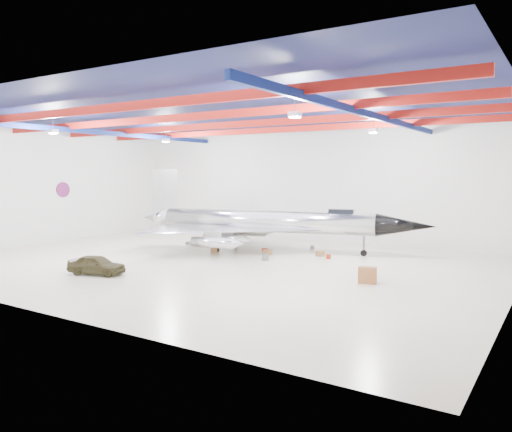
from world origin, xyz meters
The scene contains 17 objects.
floor centered at (0.00, 0.00, 0.00)m, with size 40.00×40.00×0.00m, color beige.
wall_back centered at (0.00, 15.00, 5.50)m, with size 40.00×40.00×0.00m, color silver.
wall_left centered at (-20.00, 0.00, 5.50)m, with size 30.00×30.00×0.00m, color silver.
ceiling centered at (0.00, 0.00, 11.00)m, with size 40.00×40.00×0.00m, color #0A0F38.
ceiling_structure centered at (0.00, 0.00, 10.32)m, with size 39.50×29.50×1.08m.
wall_roundel centered at (-19.94, 2.00, 5.00)m, with size 1.50×1.50×0.10m, color #B21414.
jet_aircraft centered at (0.41, 6.83, 2.29)m, with size 25.26×17.67×6.99m.
jeep centered at (-3.84, -7.52, 0.65)m, with size 1.54×3.82×1.30m, color #3A351D.
desk centered at (12.11, -0.51, 0.50)m, with size 1.09×0.55×1.00m, color brown.
crate_ply centered at (-2.65, 3.78, 0.20)m, with size 0.58×0.46×0.41m, color olive.
toolbox_red centered at (0.57, 6.50, 0.16)m, with size 0.45×0.36×0.31m, color #9C260F.
engine_drum centered at (2.80, 2.90, 0.24)m, with size 0.54×0.54×0.48m, color #59595B.
parts_bin centered at (5.51, 6.93, 0.22)m, with size 0.62×0.49×0.43m, color olive.
crate_small centered at (-7.66, 6.19, 0.13)m, with size 0.37×0.30×0.26m, color #59595B.
tool_chest centered at (6.56, 6.16, 0.17)m, with size 0.39×0.39×0.35m, color #9C260F.
oil_barrel centered at (1.62, 5.20, 0.21)m, with size 0.61×0.49×0.43m, color olive.
spares_box centered at (3.33, 9.92, 0.15)m, with size 0.34×0.34×0.31m, color #59595B.
Camera 1 is at (22.35, -29.17, 6.69)m, focal length 35.00 mm.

